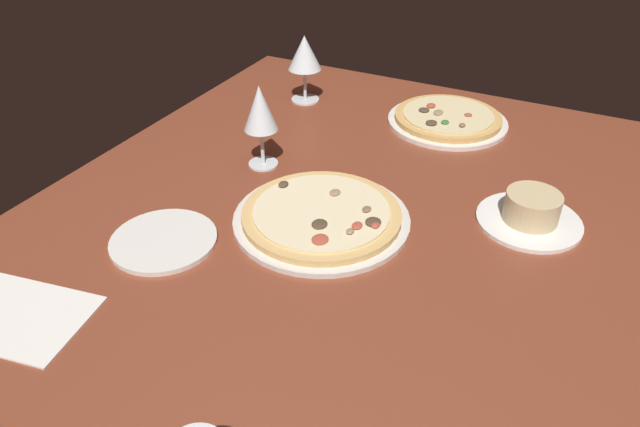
% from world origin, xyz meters
% --- Properties ---
extents(dining_table, '(1.50, 1.10, 0.04)m').
position_xyz_m(dining_table, '(0.00, 0.00, 0.02)').
color(dining_table, brown).
rests_on(dining_table, ground).
extents(pizza_main, '(0.32, 0.32, 0.03)m').
position_xyz_m(pizza_main, '(-0.03, -0.01, 0.05)').
color(pizza_main, silver).
rests_on(pizza_main, dining_table).
extents(pizza_side, '(0.28, 0.28, 0.03)m').
position_xyz_m(pizza_side, '(-0.53, 0.08, 0.05)').
color(pizza_side, silver).
rests_on(pizza_side, dining_table).
extents(ramekin_on_saucer, '(0.19, 0.19, 0.06)m').
position_xyz_m(ramekin_on_saucer, '(-0.20, 0.33, 0.06)').
color(ramekin_on_saucer, white).
rests_on(ramekin_on_saucer, dining_table).
extents(wine_glass_far, '(0.07, 0.07, 0.18)m').
position_xyz_m(wine_glass_far, '(-0.17, -0.21, 0.16)').
color(wine_glass_far, silver).
rests_on(wine_glass_far, dining_table).
extents(wine_glass_near, '(0.08, 0.08, 0.17)m').
position_xyz_m(wine_glass_near, '(-0.50, -0.29, 0.16)').
color(wine_glass_near, silver).
rests_on(wine_glass_near, dining_table).
extents(side_plate, '(0.18, 0.18, 0.01)m').
position_xyz_m(side_plate, '(0.14, -0.23, 0.04)').
color(side_plate, silver).
rests_on(side_plate, dining_table).
extents(paper_menu, '(0.18, 0.24, 0.00)m').
position_xyz_m(paper_menu, '(0.39, -0.31, 0.04)').
color(paper_menu, white).
rests_on(paper_menu, dining_table).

